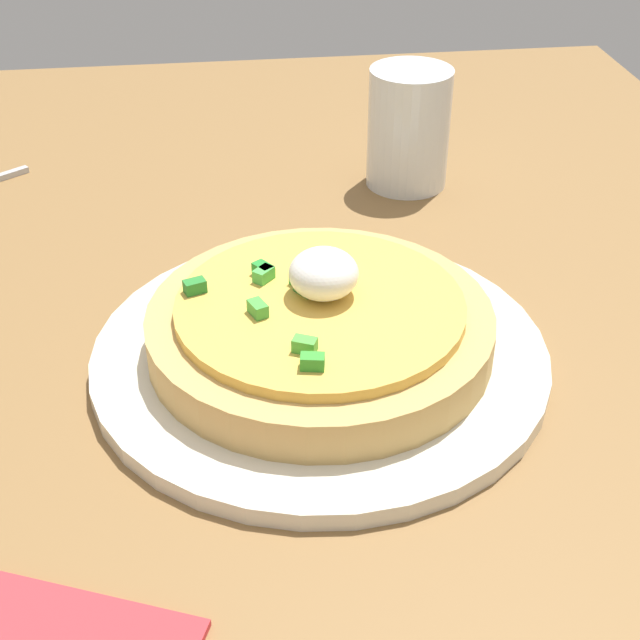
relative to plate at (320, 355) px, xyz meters
The scene contains 4 objects.
dining_table 7.31cm from the plate, 153.87° to the left, with size 127.57×87.12×3.08cm, color olive.
plate is the anchor object (origin of this frame).
pizza 2.25cm from the plate, ahead, with size 20.75×20.75×6.21cm.
cup_far 26.48cm from the plate, 23.34° to the right, with size 6.70×6.70×9.76cm.
Camera 1 is at (-37.83, 2.59, 36.62)cm, focal length 50.82 mm.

